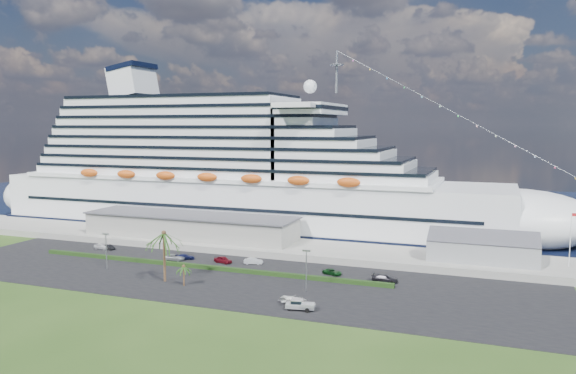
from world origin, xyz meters
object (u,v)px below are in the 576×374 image
at_px(cruise_ship, 239,177).
at_px(boat_trailer, 294,299).
at_px(pickup_truck, 300,304).
at_px(parked_car_3, 185,257).

relative_size(cruise_ship, boat_trailer, 32.98).
relative_size(cruise_ship, pickup_truck, 34.72).
bearing_deg(cruise_ship, boat_trailer, -57.02).
xyz_separation_m(parked_car_3, boat_trailer, (36.86, -23.46, 0.44)).
bearing_deg(pickup_truck, boat_trailer, 130.68).
bearing_deg(cruise_ship, pickup_truck, -56.73).
height_order(pickup_truck, boat_trailer, pickup_truck).
height_order(parked_car_3, pickup_truck, pickup_truck).
bearing_deg(boat_trailer, cruise_ship, 122.98).
bearing_deg(pickup_truck, parked_car_3, 146.46).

